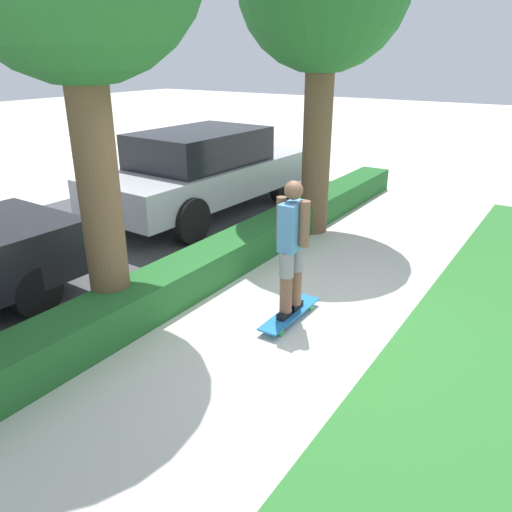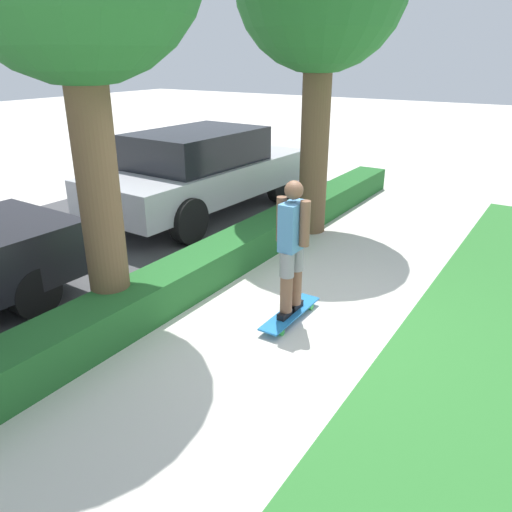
# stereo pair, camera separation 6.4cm
# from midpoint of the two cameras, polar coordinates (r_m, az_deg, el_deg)

# --- Properties ---
(ground_plane) EXTENTS (60.00, 60.00, 0.00)m
(ground_plane) POSITION_cam_midpoint_polar(r_m,az_deg,el_deg) (5.82, 4.68, -7.67)
(ground_plane) COLOR beige
(street_asphalt) EXTENTS (13.02, 5.00, 0.01)m
(street_asphalt) POSITION_cam_midpoint_polar(r_m,az_deg,el_deg) (8.43, -21.29, 0.57)
(street_asphalt) COLOR #474749
(street_asphalt) RESTS_ON ground_plane
(hedge_row) EXTENTS (13.02, 0.60, 0.46)m
(hedge_row) POSITION_cam_midpoint_polar(r_m,az_deg,el_deg) (6.53, -7.71, -2.10)
(hedge_row) COLOR #236028
(hedge_row) RESTS_ON ground_plane
(skateboard) EXTENTS (1.04, 0.24, 0.10)m
(skateboard) POSITION_cam_midpoint_polar(r_m,az_deg,el_deg) (5.84, 3.62, -6.59)
(skateboard) COLOR #1E6BAD
(skateboard) RESTS_ON ground_plane
(skater_person) EXTENTS (0.48, 0.40, 1.56)m
(skater_person) POSITION_cam_midpoint_polar(r_m,az_deg,el_deg) (5.48, 3.83, 1.17)
(skater_person) COLOR black
(skater_person) RESTS_ON skateboard
(parked_car_middle) EXTENTS (4.79, 2.01, 1.59)m
(parked_car_middle) POSITION_cam_midpoint_polar(r_m,az_deg,el_deg) (9.59, -6.39, 9.71)
(parked_car_middle) COLOR #B7B7BC
(parked_car_middle) RESTS_ON ground_plane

